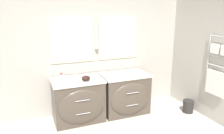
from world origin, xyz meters
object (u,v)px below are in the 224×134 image
vanity_right (125,93)px  waste_bin (188,106)px  vanity_left (79,100)px  amenity_bowl (86,78)px  toiletry_bottle (62,78)px

vanity_right → waste_bin: (1.23, -0.49, -0.28)m
vanity_right → waste_bin: vanity_right is taller
vanity_left → waste_bin: vanity_left is taller
vanity_right → amenity_bowl: amenity_bowl is taller
toiletry_bottle → waste_bin: toiletry_bottle is taller
vanity_right → waste_bin: 1.35m
vanity_left → waste_bin: bearing=-12.4°
amenity_bowl → waste_bin: bearing=-10.7°
toiletry_bottle → amenity_bowl: 0.44m
vanity_left → toiletry_bottle: size_ratio=5.26×
toiletry_bottle → amenity_bowl: bearing=-4.1°
vanity_right → amenity_bowl: bearing=-173.6°
toiletry_bottle → amenity_bowl: size_ratio=1.14×
vanity_right → toiletry_bottle: toiletry_bottle is taller
amenity_bowl → waste_bin: amenity_bowl is taller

